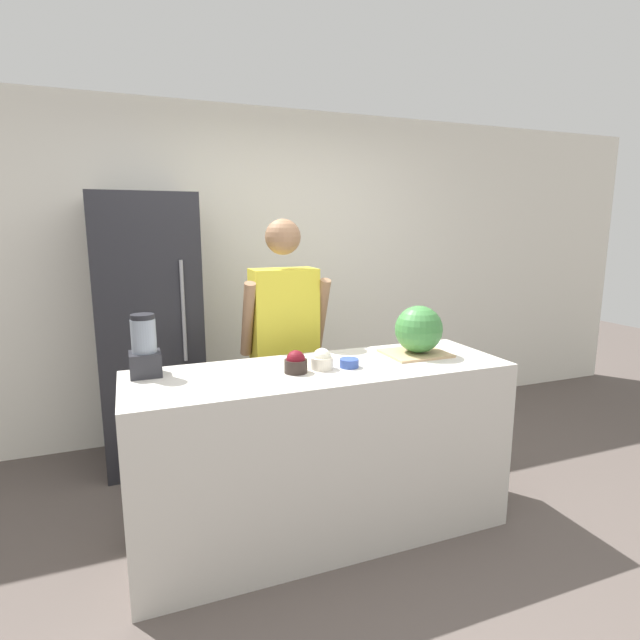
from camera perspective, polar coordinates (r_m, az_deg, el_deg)
name	(u,v)px	position (r m, az deg, el deg)	size (l,w,h in m)	color
ground_plane	(346,567)	(2.80, 2.96, -26.32)	(14.00, 14.00, 0.00)	#564C47
wall_back	(248,274)	(4.14, -8.22, 5.27)	(8.00, 0.06, 2.60)	white
counter_island	(322,452)	(2.81, 0.25, -14.81)	(2.02, 0.65, 0.95)	beige
refrigerator	(150,332)	(3.71, -18.84, -1.30)	(0.67, 0.67, 1.90)	#232328
person	(284,349)	(3.27, -4.13, -3.36)	(0.56, 0.27, 1.73)	#333338
cutting_board	(415,353)	(2.95, 10.83, -3.76)	(0.35, 0.30, 0.01)	tan
watermelon	(419,329)	(2.92, 11.21, -1.04)	(0.27, 0.27, 0.27)	#3D7F3D
bowl_cherries	(296,363)	(2.54, -2.78, -4.93)	(0.12, 0.12, 0.12)	#2D231E
bowl_cream	(322,360)	(2.60, 0.23, -4.60)	(0.12, 0.12, 0.11)	beige
bowl_small_blue	(349,363)	(2.65, 3.35, -4.93)	(0.10, 0.10, 0.05)	#334C9E
blender	(144,349)	(2.62, -19.43, -3.12)	(0.15, 0.15, 0.31)	#28282D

